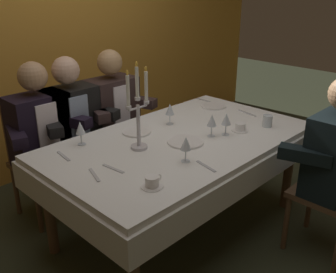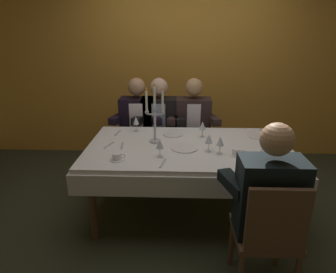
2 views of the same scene
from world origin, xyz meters
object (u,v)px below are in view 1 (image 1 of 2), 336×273
object	(u,v)px
wine_glass_0	(186,144)
wine_glass_4	(170,110)
wine_glass_2	(226,119)
coffee_cup_0	(152,182)
dinner_plate_2	(185,142)
seated_diner_2	(112,108)
coffee_cup_1	(240,127)
wine_glass_3	(212,121)
seated_diner_3	(336,154)
candelabra	(138,115)
dinner_plate_0	(213,106)
wine_glass_1	(80,129)
seated_diner_0	(39,129)
water_tumbler_0	(267,121)
seated_diner_1	(70,120)
dinner_plate_1	(137,132)
dining_table	(181,153)

from	to	relation	value
wine_glass_0	wine_glass_4	distance (m)	0.66
wine_glass_2	coffee_cup_0	world-z (taller)	wine_glass_2
dinner_plate_2	seated_diner_2	size ratio (longest dim) A/B	0.20
wine_glass_0	coffee_cup_0	xyz separation A→B (m)	(-0.35, -0.08, -0.09)
wine_glass_4	coffee_cup_1	distance (m)	0.54
wine_glass_0	wine_glass_3	size ratio (longest dim) A/B	1.00
wine_glass_4	dinner_plate_2	bearing A→B (deg)	-119.63
coffee_cup_1	wine_glass_4	bearing A→B (deg)	119.33
seated_diner_3	coffee_cup_0	bearing A→B (deg)	154.28
candelabra	coffee_cup_0	size ratio (longest dim) A/B	4.35
wine_glass_3	dinner_plate_0	bearing A→B (deg)	36.90
wine_glass_0	wine_glass_1	world-z (taller)	same
wine_glass_3	seated_diner_0	distance (m)	1.28
wine_glass_1	water_tumbler_0	xyz separation A→B (m)	(1.17, -0.71, -0.07)
wine_glass_3	seated_diner_1	distance (m)	1.14
coffee_cup_1	seated_diner_0	xyz separation A→B (m)	(-1.01, 1.10, -0.03)
dinner_plate_2	coffee_cup_0	distance (m)	0.63
wine_glass_2	seated_diner_1	xyz separation A→B (m)	(-0.60, 1.07, -0.12)
wine_glass_4	coffee_cup_0	size ratio (longest dim) A/B	1.24
wine_glass_3	coffee_cup_1	size ratio (longest dim) A/B	1.24
wine_glass_0	seated_diner_0	size ratio (longest dim) A/B	0.13
dinner_plate_2	wine_glass_1	distance (m)	0.71
wine_glass_0	coffee_cup_1	bearing A→B (deg)	4.78
dinner_plate_1	seated_diner_1	bearing A→B (deg)	107.09
seated_diner_2	wine_glass_3	bearing A→B (deg)	-84.87
dinner_plate_1	coffee_cup_0	bearing A→B (deg)	-125.26
wine_glass_0	seated_diner_2	world-z (taller)	seated_diner_2
wine_glass_2	wine_glass_4	world-z (taller)	same
dinner_plate_2	seated_diner_3	bearing A→B (deg)	-55.95
candelabra	wine_glass_4	size ratio (longest dim) A/B	3.50
dining_table	wine_glass_4	xyz separation A→B (m)	(0.15, 0.25, 0.24)
dinner_plate_0	seated_diner_2	bearing A→B (deg)	136.09
candelabra	wine_glass_2	size ratio (longest dim) A/B	3.50
wine_glass_4	seated_diner_2	size ratio (longest dim) A/B	0.13
candelabra	seated_diner_1	distance (m)	0.84
dinner_plate_0	wine_glass_3	distance (m)	0.69
dining_table	wine_glass_1	world-z (taller)	wine_glass_1
wine_glass_2	coffee_cup_1	world-z (taller)	wine_glass_2
wine_glass_2	seated_diner_0	size ratio (longest dim) A/B	0.13
water_tumbler_0	candelabra	bearing A→B (deg)	157.48
dining_table	dinner_plate_2	size ratio (longest dim) A/B	7.82
water_tumbler_0	coffee_cup_0	bearing A→B (deg)	-178.26
seated_diner_2	wine_glass_4	bearing A→B (deg)	-84.32
dining_table	candelabra	world-z (taller)	candelabra
dinner_plate_2	wine_glass_4	size ratio (longest dim) A/B	1.51
coffee_cup_0	candelabra	bearing A→B (deg)	56.18
dinner_plate_1	wine_glass_3	size ratio (longest dim) A/B	1.27
dinner_plate_2	wine_glass_2	size ratio (longest dim) A/B	1.51
wine_glass_4	seated_diner_0	xyz separation A→B (m)	(-0.75, 0.64, -0.12)
dinner_plate_2	water_tumbler_0	size ratio (longest dim) A/B	2.76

